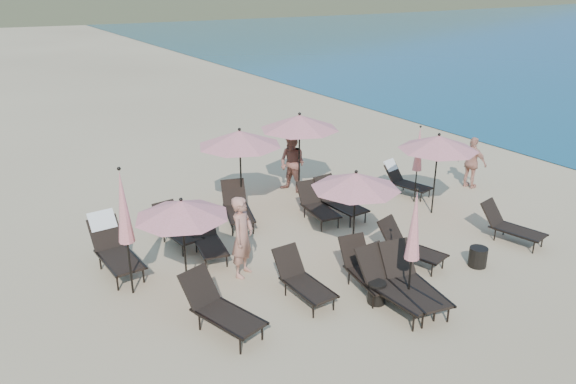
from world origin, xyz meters
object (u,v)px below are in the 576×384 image
lounger_11 (404,179)px  beachgoer_b (292,164)px  lounger_12 (177,227)px  umbrella_open_3 (240,138)px  lounger_6 (113,246)px  umbrella_open_1 (356,181)px  lounger_0 (219,307)px  umbrella_open_2 (438,143)px  umbrella_closed_2 (123,208)px  umbrella_open_0 (182,209)px  beachgoer_c (472,163)px  lounger_3 (366,269)px  side_table_1 (478,257)px  umbrella_closed_1 (419,150)px  lounger_1 (302,279)px  lounger_9 (317,205)px  lounger_4 (409,245)px  beachgoer_a (242,237)px  lounger_2 (393,284)px  lounger_13 (412,281)px  umbrella_open_4 (300,122)px  side_table_0 (377,293)px  lounger_10 (339,200)px  umbrella_closed_0 (414,226)px  lounger_5 (510,225)px  lounger_7 (207,235)px

lounger_11 → beachgoer_b: size_ratio=0.90×
lounger_12 → umbrella_open_3: (2.23, 0.84, 1.74)m
lounger_6 → umbrella_open_1: umbrella_open_1 is taller
lounger_0 → lounger_6: bearing=89.9°
umbrella_open_2 → umbrella_closed_2: (-8.41, 0.20, -0.10)m
umbrella_open_0 → beachgoer_c: umbrella_open_0 is taller
lounger_3 → side_table_1: 2.86m
umbrella_closed_1 → lounger_11: bearing=73.4°
lounger_1 → umbrella_open_1: umbrella_open_1 is taller
lounger_9 → lounger_4: bearing=-75.5°
umbrella_closed_2 → beachgoer_a: size_ratio=1.51×
lounger_3 → lounger_11: size_ratio=1.08×
lounger_2 → side_table_1: lounger_2 is taller
lounger_9 → umbrella_open_0: 4.88m
umbrella_open_3 → side_table_1: umbrella_open_3 is taller
lounger_9 → lounger_13: size_ratio=0.85×
lounger_3 → lounger_4: bearing=22.7°
lounger_4 → beachgoer_b: size_ratio=0.96×
lounger_11 → beachgoer_b: beachgoer_b is taller
umbrella_open_4 → beachgoer_b: size_ratio=1.41×
umbrella_open_0 → lounger_12: bearing=73.8°
umbrella_open_0 → lounger_2: bearing=-40.3°
lounger_0 → side_table_0: (3.08, -0.83, -0.24)m
lounger_3 → umbrella_open_4: bearing=81.0°
umbrella_closed_1 → side_table_0: (-4.47, -3.61, -1.37)m
umbrella_open_1 → umbrella_open_2: size_ratio=0.95×
umbrella_open_1 → side_table_0: bearing=-113.4°
lounger_0 → umbrella_open_2: (7.41, 1.92, 1.56)m
umbrella_open_1 → umbrella_open_2: umbrella_open_2 is taller
umbrella_closed_2 → beachgoer_b: bearing=28.7°
lounger_6 → side_table_0: size_ratio=4.11×
lounger_2 → lounger_10: (1.81, 4.23, -0.04)m
lounger_1 → umbrella_open_2: 6.00m
lounger_12 → umbrella_open_0: 2.70m
umbrella_closed_2 → umbrella_closed_1: bearing=4.3°
lounger_1 → umbrella_open_3: (0.98, 4.58, 1.74)m
umbrella_open_0 → umbrella_closed_0: size_ratio=0.82×
umbrella_open_0 → lounger_4: bearing=-17.8°
umbrella_open_0 → umbrella_closed_1: 7.62m
lounger_2 → lounger_6: size_ratio=0.97×
lounger_13 → umbrella_open_2: bearing=50.4°
lounger_0 → umbrella_open_3: umbrella_open_3 is taller
umbrella_open_0 → beachgoer_b: bearing=37.0°
umbrella_open_3 → umbrella_closed_0: (0.62, -6.00, -0.38)m
lounger_6 → lounger_1: bearing=-51.3°
lounger_5 → umbrella_open_2: (-0.34, 2.28, 1.61)m
lounger_10 → umbrella_open_1: size_ratio=0.79×
beachgoer_b → umbrella_open_0: bearing=-74.9°
lounger_7 → lounger_11: size_ratio=1.05×
lounger_12 → side_table_1: 7.17m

